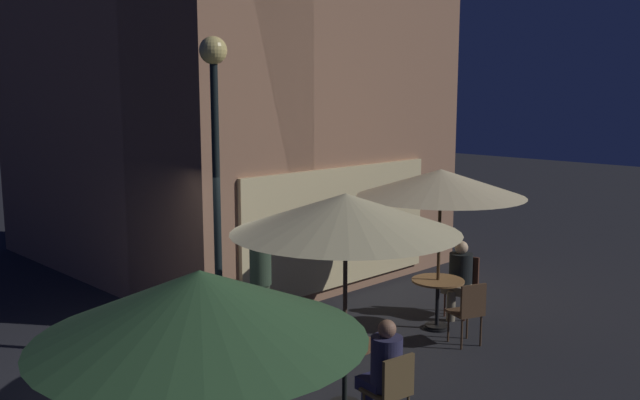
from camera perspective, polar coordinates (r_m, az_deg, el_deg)
ground_plane at (r=9.07m, az=-14.17°, el=-14.54°), size 60.00×60.00×0.00m
cafe_building at (r=13.26m, az=-9.50°, el=12.79°), size 6.38×8.04×8.98m
street_lamp_near_corner at (r=8.85m, az=-8.79°, el=5.86°), size 0.36×0.36×4.29m
cafe_table_0 at (r=7.94m, az=2.09°, el=-13.36°), size 0.72×0.72×0.78m
cafe_table_1 at (r=10.58m, az=9.84°, el=-7.59°), size 0.80×0.80×0.77m
patio_umbrella_0 at (r=7.46m, az=2.16°, el=-1.16°), size 2.56×2.56×2.49m
patio_umbrella_1 at (r=10.24m, az=10.09°, el=1.39°), size 2.51×2.51×2.46m
patio_umbrella_2 at (r=5.34m, az=-10.02°, el=-8.67°), size 2.60×2.60×2.25m
cafe_chair_0 at (r=7.39m, az=6.05°, el=-15.31°), size 0.47×0.47×0.90m
cafe_chair_1 at (r=9.97m, az=12.39°, el=-8.86°), size 0.53×0.53×0.93m
cafe_chair_2 at (r=11.32m, az=11.92°, el=-6.62°), size 0.49×0.49×0.96m
patron_seated_0 at (r=7.43m, az=5.31°, el=-13.85°), size 0.39×0.54×1.25m
patron_seated_1 at (r=11.16m, az=11.60°, el=-6.11°), size 0.55×0.41×1.24m
patron_standing_3 at (r=9.55m, az=-4.99°, el=-7.46°), size 0.30×0.30×1.72m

